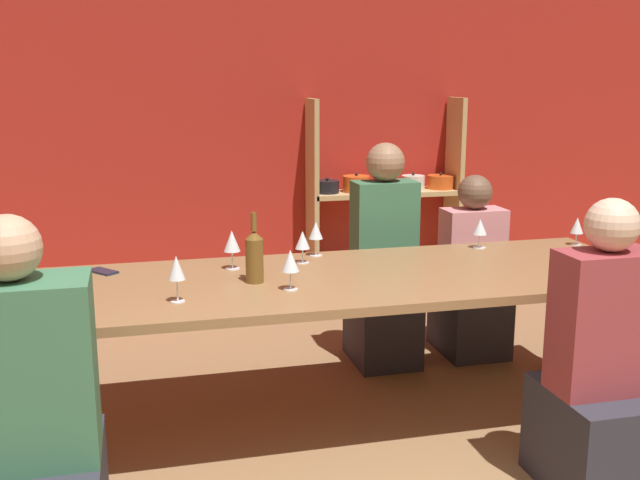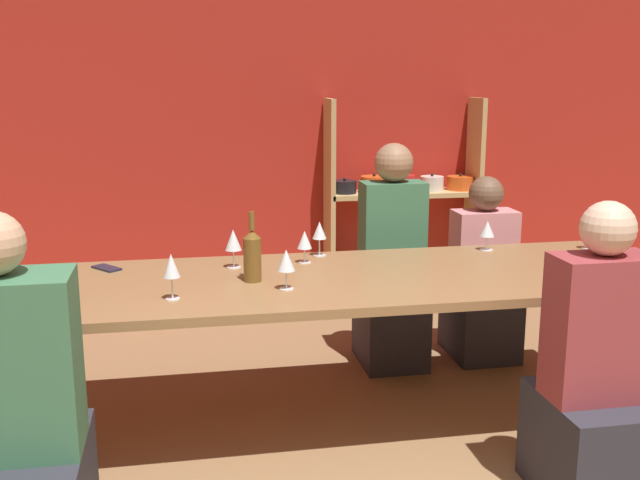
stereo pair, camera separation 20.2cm
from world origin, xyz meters
name	(u,v)px [view 1 (the left image)]	position (x,y,z in m)	size (l,w,h in m)	color
wall_back_red	(237,115)	(0.00, 3.83, 1.35)	(8.80, 0.06, 2.70)	red
shelf_unit	(383,217)	(1.09, 3.63, 0.57)	(1.18, 0.30, 1.47)	tan
dining_table	(325,291)	(0.06, 1.43, 0.67)	(3.08, 0.97, 0.74)	olive
wine_bottle_green	(254,256)	(-0.26, 1.42, 0.86)	(0.08, 0.08, 0.31)	brown
wine_glass_red_a	(316,232)	(0.11, 1.83, 0.87)	(0.07, 0.07, 0.18)	white
wine_glass_white_a	(290,262)	(-0.14, 1.26, 0.86)	(0.08, 0.08, 0.17)	white
wine_glass_white_b	(303,241)	(0.02, 1.71, 0.85)	(0.07, 0.07, 0.16)	white
wine_glass_empty_a	(577,226)	(1.54, 1.74, 0.84)	(0.07, 0.07, 0.15)	white
wine_glass_white_c	(480,228)	(1.00, 1.79, 0.85)	(0.08, 0.08, 0.16)	white
wine_glass_red_b	(232,242)	(-0.33, 1.67, 0.87)	(0.08, 0.08, 0.19)	white
wine_glass_red_c	(582,257)	(1.16, 1.11, 0.85)	(0.07, 0.07, 0.15)	white
wine_glass_red_d	(176,269)	(-0.61, 1.20, 0.88)	(0.07, 0.07, 0.19)	white
cell_phone	(103,271)	(-0.92, 1.75, 0.75)	(0.15, 0.16, 0.01)	#1E2338
person_near_a	(27,461)	(-1.13, 0.57, 0.44)	(0.46, 0.57, 1.24)	#2D2D38
person_far_a	(383,281)	(0.59, 2.17, 0.48)	(0.35, 0.44, 1.27)	#2D2D38
person_near_b	(598,387)	(0.97, 0.65, 0.44)	(0.38, 0.47, 1.19)	#2D2D38
person_far_b	(471,288)	(1.15, 2.19, 0.40)	(0.36, 0.45, 1.07)	#2D2D38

